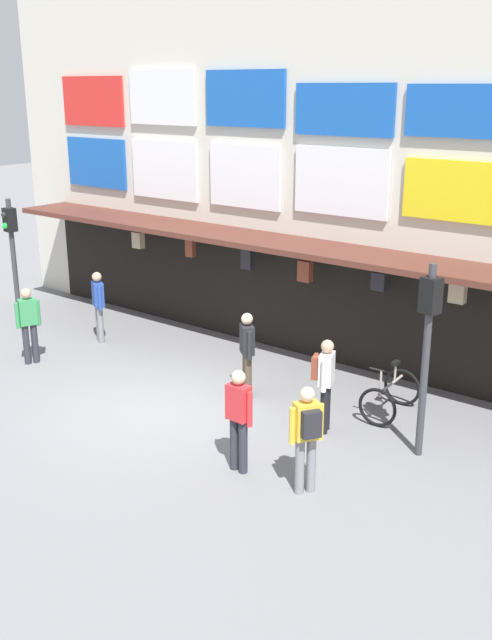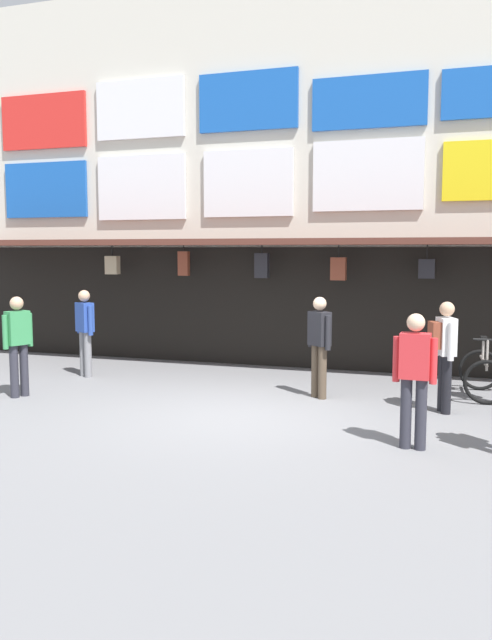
% 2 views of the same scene
% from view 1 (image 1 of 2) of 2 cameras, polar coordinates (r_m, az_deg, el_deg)
% --- Properties ---
extents(ground_plane, '(80.00, 80.00, 0.00)m').
position_cam_1_polar(ground_plane, '(13.85, -6.20, -6.81)').
color(ground_plane, slate).
extents(shopfront, '(18.00, 2.60, 8.00)m').
position_cam_1_polar(shopfront, '(16.27, 4.74, 11.46)').
color(shopfront, beige).
rests_on(shopfront, ground).
extents(traffic_light_near, '(0.31, 0.34, 3.20)m').
position_cam_1_polar(traffic_light_near, '(18.53, -17.79, 5.74)').
color(traffic_light_near, '#38383D').
rests_on(traffic_light_near, ground).
extents(traffic_light_far, '(0.33, 0.35, 3.20)m').
position_cam_1_polar(traffic_light_far, '(11.65, 14.03, -0.77)').
color(traffic_light_far, '#38383D').
rests_on(traffic_light_far, ground).
extents(bicycle_parked, '(0.79, 1.20, 1.05)m').
position_cam_1_polar(bicycle_parked, '(13.57, 11.17, -5.78)').
color(bicycle_parked, black).
rests_on(bicycle_parked, ground).
extents(pedestrian_in_red, '(0.53, 0.24, 1.68)m').
position_cam_1_polar(pedestrian_in_red, '(11.26, -0.58, -7.42)').
color(pedestrian_in_red, '#2D2D38').
rests_on(pedestrian_in_red, ground).
extents(pedestrian_in_green, '(0.44, 0.50, 1.68)m').
position_cam_1_polar(pedestrian_in_green, '(12.58, 6.17, -4.55)').
color(pedestrian_in_green, black).
rests_on(pedestrian_in_green, ground).
extents(pedestrian_in_black, '(0.34, 0.49, 1.68)m').
position_cam_1_polar(pedestrian_in_black, '(16.27, -16.59, -0.10)').
color(pedestrian_in_black, '#2D2D38').
rests_on(pedestrian_in_black, ground).
extents(pedestrian_in_yellow, '(0.43, 0.40, 1.68)m').
position_cam_1_polar(pedestrian_in_yellow, '(13.92, 0.09, -2.35)').
color(pedestrian_in_yellow, brown).
rests_on(pedestrian_in_yellow, ground).
extents(pedestrian_in_white, '(0.47, 0.37, 1.68)m').
position_cam_1_polar(pedestrian_in_white, '(17.27, -11.43, 1.32)').
color(pedestrian_in_white, gray).
rests_on(pedestrian_in_white, ground).
extents(pedestrian_in_purple, '(0.47, 0.48, 1.68)m').
position_cam_1_polar(pedestrian_in_purple, '(10.68, 4.77, -8.73)').
color(pedestrian_in_purple, gray).
rests_on(pedestrian_in_purple, ground).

